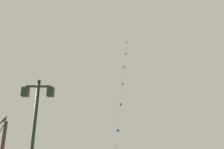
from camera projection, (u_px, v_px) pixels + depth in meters
twin_lantern_lamp_post at (36, 112)px, 10.10m from camera, size 1.37×0.28×4.69m
kite_train at (123, 80)px, 30.91m from camera, size 2.82×15.99×21.48m
bare_tree at (2, 147)px, 18.16m from camera, size 1.07×1.21×4.59m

